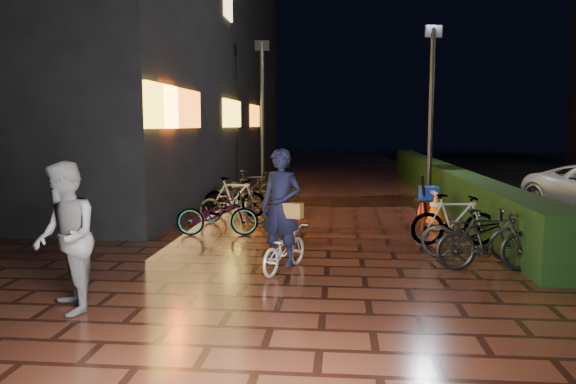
# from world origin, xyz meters

# --- Properties ---
(ground) EXTENTS (80.00, 80.00, 0.00)m
(ground) POSITION_xyz_m (0.00, 0.00, 0.00)
(ground) COLOR #381911
(ground) RESTS_ON ground
(hedge) EXTENTS (0.70, 20.00, 1.00)m
(hedge) POSITION_xyz_m (3.30, 8.00, 0.50)
(hedge) COLOR black
(hedge) RESTS_ON ground
(bystander_person) EXTENTS (1.06, 1.11, 1.81)m
(bystander_person) POSITION_xyz_m (-3.02, -3.59, 0.90)
(bystander_person) COLOR slate
(bystander_person) RESTS_ON ground
(storefront_block) EXTENTS (12.09, 22.00, 9.00)m
(storefront_block) POSITION_xyz_m (-9.50, 11.50, 4.50)
(storefront_block) COLOR black
(storefront_block) RESTS_ON ground
(lamp_post_hedge) EXTENTS (0.46, 0.17, 4.81)m
(lamp_post_hedge) POSITION_xyz_m (2.58, 5.56, 2.65)
(lamp_post_hedge) COLOR black
(lamp_post_hedge) RESTS_ON ground
(lamp_post_sf) EXTENTS (0.48, 0.19, 5.02)m
(lamp_post_sf) POSITION_xyz_m (-2.46, 9.22, 2.76)
(lamp_post_sf) COLOR black
(lamp_post_sf) RESTS_ON ground
(cyclist) EXTENTS (0.91, 1.38, 1.88)m
(cyclist) POSITION_xyz_m (-0.67, -1.50, 0.70)
(cyclist) COLOR silver
(cyclist) RESTS_ON ground
(traffic_barrier) EXTENTS (0.47, 1.71, 0.69)m
(traffic_barrier) POSITION_xyz_m (2.36, 3.80, 0.34)
(traffic_barrier) COLOR orange
(traffic_barrier) RESTS_ON ground
(cart_assembly) EXTENTS (0.62, 0.65, 1.08)m
(cart_assembly) POSITION_xyz_m (2.30, 3.84, 0.55)
(cart_assembly) COLOR black
(cart_assembly) RESTS_ON ground
(parked_bikes_storefront) EXTENTS (1.91, 5.93, 0.96)m
(parked_bikes_storefront) POSITION_xyz_m (-2.29, 3.94, 0.45)
(parked_bikes_storefront) COLOR black
(parked_bikes_storefront) RESTS_ON ground
(parked_bikes_hedge) EXTENTS (1.78, 2.40, 0.96)m
(parked_bikes_hedge) POSITION_xyz_m (2.37, -0.31, 0.46)
(parked_bikes_hedge) COLOR black
(parked_bikes_hedge) RESTS_ON ground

